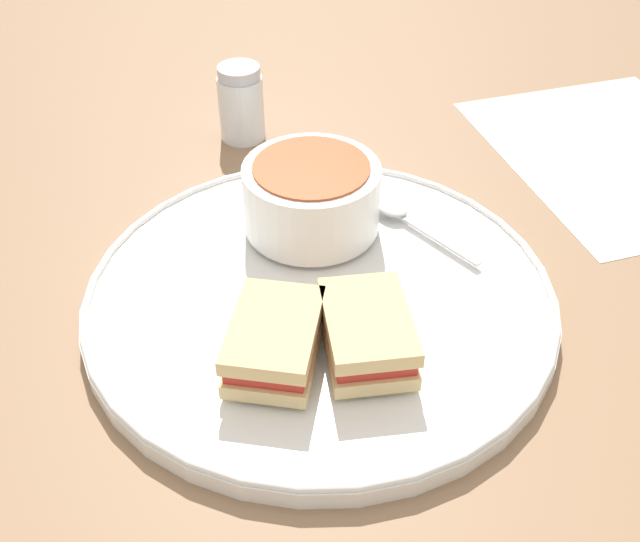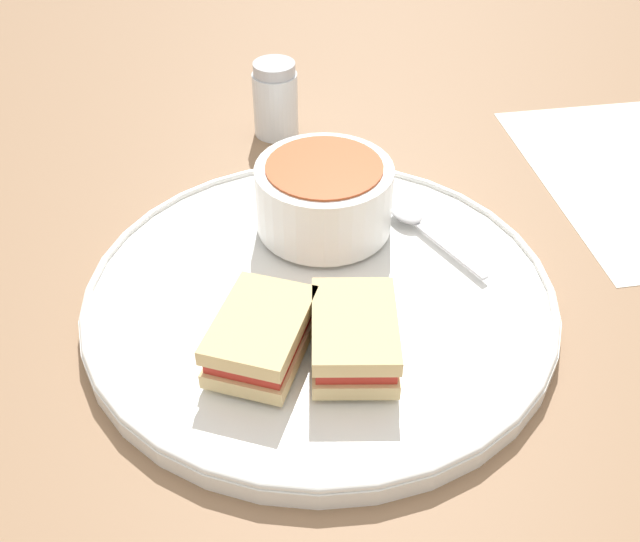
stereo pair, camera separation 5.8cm
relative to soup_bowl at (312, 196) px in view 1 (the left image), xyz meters
name	(u,v)px [view 1 (the left image)]	position (x,y,z in m)	size (l,w,h in m)	color
ground_plane	(320,304)	(-0.05, -0.07, -0.05)	(2.40, 2.40, 0.00)	#8E6B4C
plate	(320,295)	(-0.05, -0.07, -0.04)	(0.37, 0.37, 0.02)	white
soup_bowl	(312,196)	(0.00, 0.00, 0.00)	(0.12, 0.12, 0.06)	white
spoon	(399,212)	(0.07, -0.04, -0.03)	(0.02, 0.12, 0.01)	silver
sandwich_half_near	(274,341)	(-0.12, -0.10, -0.01)	(0.10, 0.10, 0.03)	#DBBC7F
sandwich_half_far	(367,333)	(-0.07, -0.14, -0.01)	(0.10, 0.10, 0.03)	#DBBC7F
salt_shaker	(241,103)	(0.06, 0.19, -0.01)	(0.05, 0.05, 0.08)	silver
menu_sheet	(621,154)	(0.34, -0.10, -0.05)	(0.34, 0.37, 0.00)	white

